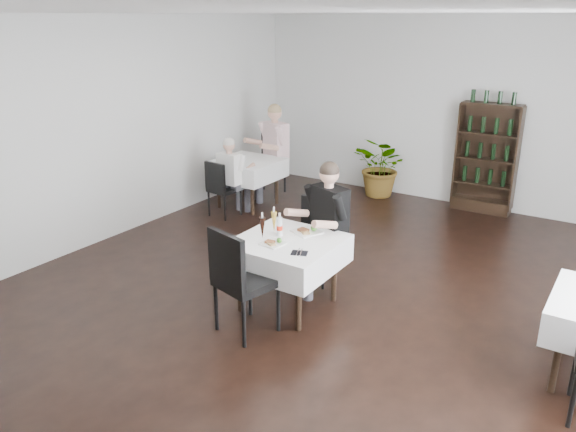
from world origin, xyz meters
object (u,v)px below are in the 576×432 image
Objects in this scene: main_table at (288,253)px; wine_shelf at (486,160)px; potted_tree at (383,167)px; diner_main at (323,218)px.

wine_shelf is at bearing 78.22° from main_table.
potted_tree is (-1.66, -0.15, -0.33)m from wine_shelf.
diner_main is (0.11, 0.55, 0.25)m from main_table.
diner_main is (-0.79, -3.76, 0.02)m from wine_shelf.
diner_main is at bearing -76.40° from potted_tree.
potted_tree is at bearing -174.94° from wine_shelf.
potted_tree is at bearing 103.60° from diner_main.
diner_main is at bearing 78.67° from main_table.
wine_shelf is 4.41m from main_table.
main_table is at bearing -79.61° from potted_tree.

